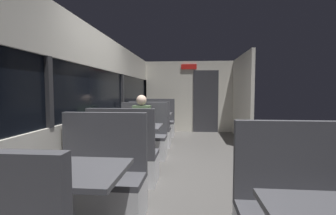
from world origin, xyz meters
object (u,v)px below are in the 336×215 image
bench_near_window_facing_entry (100,186)px  bench_mid_window_facing_entry (143,141)px  dining_table_far_window (155,117)px  bench_far_window_facing_end (151,133)px  seated_passenger (142,131)px  dining_table_near_window (66,182)px  bench_far_window_facing_entry (158,125)px  coffee_cup_primary (152,112)px  bench_mid_window_facing_end (124,161)px  coffee_cup_secondary (47,166)px  dining_table_mid_window (135,131)px

bench_near_window_facing_entry → bench_mid_window_facing_entry: same height
bench_mid_window_facing_entry → dining_table_far_window: (0.00, 1.65, 0.31)m
bench_far_window_facing_end → seated_passenger: seated_passenger is taller
seated_passenger → bench_far_window_facing_end: bearing=90.0°
dining_table_near_window → bench_far_window_facing_entry: (0.00, 5.40, -0.31)m
seated_passenger → coffee_cup_primary: size_ratio=14.00×
bench_near_window_facing_entry → seated_passenger: 2.29m
bench_mid_window_facing_end → coffee_cup_secondary: (-0.10, -1.73, 0.46)m
bench_mid_window_facing_entry → bench_far_window_facing_end: (0.00, 0.95, 0.00)m
bench_mid_window_facing_entry → bench_far_window_facing_entry: (0.00, 2.35, 0.00)m
bench_mid_window_facing_end → bench_mid_window_facing_entry: 1.40m
bench_mid_window_facing_entry → dining_table_far_window: bench_mid_window_facing_entry is taller
dining_table_near_window → dining_table_far_window: size_ratio=1.00×
dining_table_mid_window → dining_table_near_window: bearing=-90.0°
bench_far_window_facing_end → bench_far_window_facing_entry: 1.40m
dining_table_near_window → bench_far_window_facing_end: bench_far_window_facing_end is taller
dining_table_mid_window → bench_far_window_facing_end: size_ratio=0.82×
bench_near_window_facing_entry → bench_mid_window_facing_end: bearing=90.0°
dining_table_mid_window → bench_mid_window_facing_entry: (0.00, 0.70, -0.31)m
bench_near_window_facing_entry → bench_mid_window_facing_end: (0.00, 0.95, 0.00)m
bench_mid_window_facing_entry → dining_table_near_window: bearing=-90.0°
bench_near_window_facing_entry → coffee_cup_primary: (-0.04, 3.84, 0.46)m
bench_near_window_facing_entry → coffee_cup_secondary: 0.90m
bench_mid_window_facing_end → seated_passenger: bearing=90.0°
dining_table_mid_window → bench_far_window_facing_end: bearing=90.0°
dining_table_near_window → coffee_cup_secondary: (-0.10, -0.07, 0.15)m
coffee_cup_secondary → bench_far_window_facing_entry: bearing=88.9°
dining_table_near_window → bench_far_window_facing_end: 4.02m
bench_near_window_facing_entry → bench_far_window_facing_end: 3.30m
dining_table_far_window → coffee_cup_primary: coffee_cup_primary is taller
dining_table_far_window → bench_far_window_facing_entry: size_ratio=0.82×
dining_table_far_window → bench_near_window_facing_entry: bearing=-90.0°
dining_table_near_window → bench_far_window_facing_entry: size_ratio=0.82×
dining_table_mid_window → bench_far_window_facing_entry: bench_far_window_facing_entry is taller
dining_table_mid_window → dining_table_far_window: same height
bench_far_window_facing_end → coffee_cup_primary: bearing=94.7°
coffee_cup_secondary → dining_table_near_window: bearing=36.2°
dining_table_near_window → coffee_cup_primary: coffee_cup_primary is taller
bench_far_window_facing_end → seated_passenger: size_ratio=0.87×
bench_near_window_facing_entry → dining_table_mid_window: 1.68m
bench_mid_window_facing_end → coffee_cup_primary: bearing=90.9°
dining_table_near_window → seated_passenger: (0.00, 2.98, -0.10)m
bench_mid_window_facing_entry → coffee_cup_secondary: size_ratio=12.22×
coffee_cup_secondary → bench_mid_window_facing_entry: bearing=88.1°
bench_mid_window_facing_end → bench_far_window_facing_end: 2.35m
bench_near_window_facing_entry → bench_far_window_facing_end: bearing=90.0°
coffee_cup_primary → seated_passenger: bearing=-88.4°
bench_far_window_facing_end → coffee_cup_primary: size_ratio=12.22×
seated_passenger → coffee_cup_secondary: bearing=-91.9°
dining_table_far_window → coffee_cup_primary: size_ratio=10.00×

